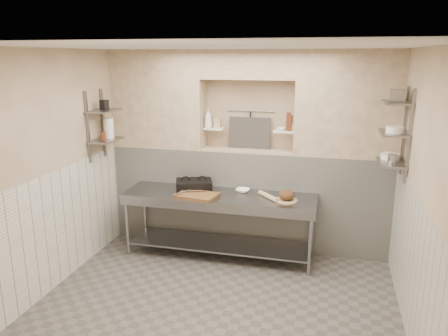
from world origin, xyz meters
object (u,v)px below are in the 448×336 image
(cutting_board, at_px, (197,196))
(bottle_soap, at_px, (208,118))
(prep_table, at_px, (219,213))
(rolling_pin, at_px, (268,196))
(bowl_alcove, at_px, (281,129))
(panini_press, at_px, (194,185))
(bread_loaf, at_px, (287,195))
(mixing_bowl, at_px, (243,191))
(jug_left, at_px, (109,128))

(cutting_board, distance_m, bottle_soap, 1.18)
(prep_table, bearing_deg, rolling_pin, 0.57)
(bowl_alcove, bearing_deg, bottle_soap, -178.66)
(panini_press, xyz_separation_m, bread_loaf, (1.31, -0.18, 0.01))
(prep_table, relative_size, rolling_pin, 6.65)
(bottle_soap, bearing_deg, panini_press, -103.84)
(prep_table, distance_m, rolling_pin, 0.72)
(cutting_board, height_order, mixing_bowl, same)
(bread_loaf, bearing_deg, jug_left, 179.70)
(rolling_pin, height_order, bread_loaf, bread_loaf)
(panini_press, xyz_separation_m, rolling_pin, (1.06, -0.13, -0.04))
(rolling_pin, xyz_separation_m, jug_left, (-2.22, -0.04, 0.82))
(bread_loaf, distance_m, jug_left, 2.59)
(bottle_soap, bearing_deg, cutting_board, -86.45)
(rolling_pin, bearing_deg, cutting_board, -168.20)
(panini_press, height_order, mixing_bowl, panini_press)
(panini_press, height_order, jug_left, jug_left)
(prep_table, distance_m, mixing_bowl, 0.44)
(cutting_board, bearing_deg, bread_loaf, 6.93)
(mixing_bowl, bearing_deg, panini_press, -176.09)
(mixing_bowl, relative_size, bowl_alcove, 1.48)
(cutting_board, height_order, bowl_alcove, bowl_alcove)
(panini_press, height_order, bread_loaf, bread_loaf)
(prep_table, xyz_separation_m, jug_left, (-1.56, -0.03, 1.11))
(prep_table, relative_size, bread_loaf, 12.44)
(prep_table, bearing_deg, cutting_board, -143.99)
(cutting_board, bearing_deg, mixing_bowl, 34.40)
(bowl_alcove, bearing_deg, bread_loaf, -74.34)
(bread_loaf, xyz_separation_m, bottle_soap, (-1.21, 0.58, 0.87))
(prep_table, relative_size, mixing_bowl, 13.64)
(prep_table, height_order, cutting_board, cutting_board)
(mixing_bowl, bearing_deg, rolling_pin, -25.48)
(rolling_pin, height_order, bowl_alcove, bowl_alcove)
(bread_loaf, bearing_deg, cutting_board, -173.07)
(panini_press, relative_size, bowl_alcove, 4.51)
(prep_table, bearing_deg, panini_press, 160.80)
(mixing_bowl, height_order, bowl_alcove, bowl_alcove)
(panini_press, bearing_deg, bottle_soap, 56.63)
(bread_loaf, relative_size, jug_left, 0.77)
(prep_table, height_order, panini_press, panini_press)
(bottle_soap, bearing_deg, jug_left, -155.68)
(bread_loaf, bearing_deg, mixing_bowl, 159.80)
(mixing_bowl, distance_m, rolling_pin, 0.42)
(mixing_bowl, xyz_separation_m, bread_loaf, (0.62, -0.23, 0.06))
(prep_table, bearing_deg, bottle_soap, 118.96)
(mixing_bowl, relative_size, bread_loaf, 0.91)
(prep_table, distance_m, panini_press, 0.53)
(cutting_board, bearing_deg, bowl_alcove, 37.06)
(cutting_board, distance_m, bowl_alcove, 1.48)
(prep_table, distance_m, jug_left, 1.91)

